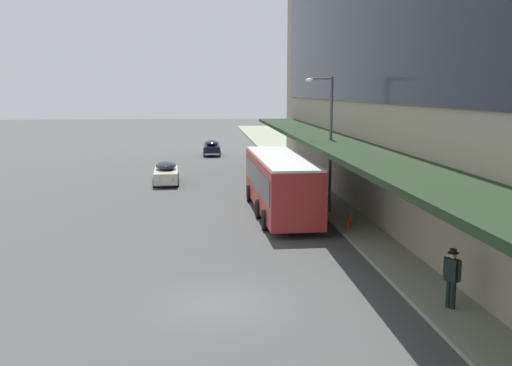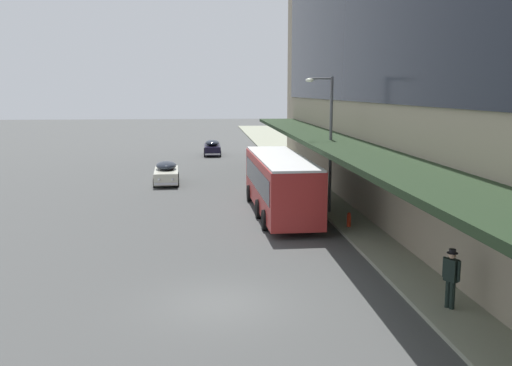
% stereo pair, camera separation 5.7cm
% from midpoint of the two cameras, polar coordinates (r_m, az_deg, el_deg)
% --- Properties ---
extents(ground, '(240.00, 240.00, 0.00)m').
position_cam_midpoint_polar(ground, '(18.57, -3.56, -11.97)').
color(ground, '#474847').
extents(transit_bus_kerbside_front, '(3.01, 11.42, 3.19)m').
position_cam_midpoint_polar(transit_bus_kerbside_front, '(31.03, 2.45, 0.18)').
color(transit_bus_kerbside_front, '#AC2B2A').
rests_on(transit_bus_kerbside_front, ground).
extents(sedan_trailing_near, '(1.78, 4.81, 1.64)m').
position_cam_midpoint_polar(sedan_trailing_near, '(59.87, -4.37, 3.54)').
color(sedan_trailing_near, black).
rests_on(sedan_trailing_near, ground).
extents(sedan_lead_near, '(1.98, 4.99, 1.61)m').
position_cam_midpoint_polar(sedan_lead_near, '(41.98, -8.92, 1.02)').
color(sedan_lead_near, beige).
rests_on(sedan_lead_near, ground).
extents(sedan_second_near, '(1.86, 4.61, 1.57)m').
position_cam_midpoint_polar(sedan_second_near, '(40.97, 1.59, 0.89)').
color(sedan_second_near, olive).
rests_on(sedan_second_near, ground).
extents(pedestrian_at_kerb, '(0.41, 0.55, 1.86)m').
position_cam_midpoint_polar(pedestrian_at_kerb, '(18.43, 19.01, -8.75)').
color(pedestrian_at_kerb, black).
rests_on(pedestrian_at_kerb, sidewalk_kerb).
extents(street_lamp, '(1.50, 0.28, 7.28)m').
position_cam_midpoint_polar(street_lamp, '(30.92, 7.25, 4.81)').
color(street_lamp, '#4C4C51').
rests_on(street_lamp, sidewalk_kerb).
extents(fire_hydrant, '(0.20, 0.40, 0.70)m').
position_cam_midpoint_polar(fire_hydrant, '(28.18, 9.33, -3.63)').
color(fire_hydrant, red).
rests_on(fire_hydrant, sidewalk_kerb).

